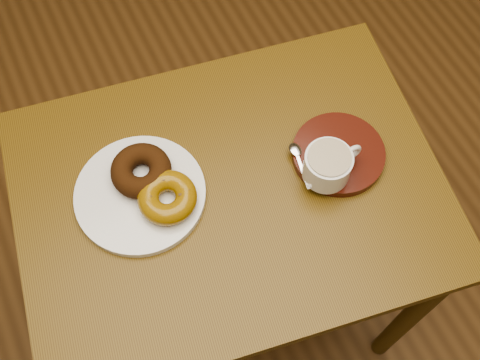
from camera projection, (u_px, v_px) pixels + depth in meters
name	position (u px, v px, depth m)	size (l,w,h in m)	color
ground	(281.00, 351.00, 1.63)	(6.00, 6.00, 0.00)	brown
cafe_table	(231.00, 215.00, 1.16)	(0.83, 0.67, 0.71)	brown
donut_plate	(140.00, 194.00, 1.05)	(0.23, 0.23, 0.01)	white
donut_cinnamon	(141.00, 171.00, 1.04)	(0.11, 0.11, 0.04)	#371C0B
donut_caramel	(167.00, 197.00, 1.02)	(0.11, 0.11, 0.04)	#8B640F
saucer	(338.00, 154.00, 1.08)	(0.17, 0.17, 0.02)	#3D1008
coffee_cup	(328.00, 165.00, 1.03)	(0.11, 0.08, 0.06)	white
teaspoon	(297.00, 154.00, 1.07)	(0.03, 0.10, 0.01)	silver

